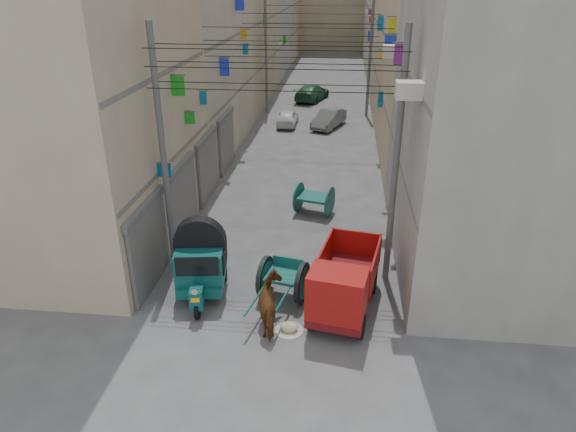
# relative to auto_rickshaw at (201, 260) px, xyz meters

# --- Properties ---
(ground) EXTENTS (140.00, 140.00, 0.00)m
(ground) POSITION_rel_auto_rickshaw_xyz_m (2.21, -4.57, -1.15)
(ground) COLOR #47484A
(ground) RESTS_ON ground
(building_row_left) EXTENTS (8.00, 62.00, 14.00)m
(building_row_left) POSITION_rel_auto_rickshaw_xyz_m (-5.79, 29.55, 5.31)
(building_row_left) COLOR #BBA98D
(building_row_left) RESTS_ON ground
(building_row_right) EXTENTS (8.00, 62.00, 14.00)m
(building_row_right) POSITION_rel_auto_rickshaw_xyz_m (10.20, 29.55, 5.31)
(building_row_right) COLOR #A09B96
(building_row_right) RESTS_ON ground
(shutters_left) EXTENTS (0.18, 14.40, 2.88)m
(shutters_left) POSITION_rel_auto_rickshaw_xyz_m (-1.71, 5.80, 0.34)
(shutters_left) COLOR #504F55
(shutters_left) RESTS_ON ground
(signboards) EXTENTS (8.22, 40.52, 5.67)m
(signboards) POSITION_rel_auto_rickshaw_xyz_m (2.20, 17.08, 2.28)
(signboards) COLOR red
(signboards) RESTS_ON ground
(ac_units) EXTENTS (0.70, 6.55, 3.35)m
(ac_units) POSITION_rel_auto_rickshaw_xyz_m (5.86, 3.09, 6.28)
(ac_units) COLOR beige
(ac_units) RESTS_ON ground
(utility_poles) EXTENTS (7.40, 22.20, 8.00)m
(utility_poles) POSITION_rel_auto_rickshaw_xyz_m (2.21, 12.43, 2.85)
(utility_poles) COLOR #575759
(utility_poles) RESTS_ON ground
(overhead_cables) EXTENTS (7.40, 22.52, 1.12)m
(overhead_cables) POSITION_rel_auto_rickshaw_xyz_m (2.21, 9.83, 5.62)
(overhead_cables) COLOR black
(overhead_cables) RESTS_ON ground
(auto_rickshaw) EXTENTS (1.85, 2.86, 1.95)m
(auto_rickshaw) POSITION_rel_auto_rickshaw_xyz_m (0.00, 0.00, 0.00)
(auto_rickshaw) COLOR black
(auto_rickshaw) RESTS_ON ground
(tonga_cart) EXTENTS (1.65, 3.03, 1.30)m
(tonga_cart) POSITION_rel_auto_rickshaw_xyz_m (2.57, -0.08, -0.48)
(tonga_cart) COLOR black
(tonga_cart) RESTS_ON ground
(mini_truck) EXTENTS (2.19, 3.77, 2.00)m
(mini_truck) POSITION_rel_auto_rickshaw_xyz_m (4.38, -0.90, -0.19)
(mini_truck) COLOR black
(mini_truck) RESTS_ON ground
(second_cart) EXTENTS (1.75, 1.63, 1.28)m
(second_cart) POSITION_rel_auto_rickshaw_xyz_m (3.12, 6.26, -0.47)
(second_cart) COLOR #12514C
(second_cart) RESTS_ON ground
(feed_sack) EXTENTS (0.51, 0.41, 0.26)m
(feed_sack) POSITION_rel_auto_rickshaw_xyz_m (2.92, -1.71, -1.02)
(feed_sack) COLOR beige
(feed_sack) RESTS_ON ground
(horse) EXTENTS (1.20, 1.87, 1.46)m
(horse) POSITION_rel_auto_rickshaw_xyz_m (2.44, -1.57, -0.42)
(horse) COLOR brown
(horse) RESTS_ON ground
(distant_car_white) EXTENTS (1.29, 3.14, 1.06)m
(distant_car_white) POSITION_rel_auto_rickshaw_xyz_m (0.49, 20.10, -0.62)
(distant_car_white) COLOR white
(distant_car_white) RESTS_ON ground
(distant_car_grey) EXTENTS (2.36, 3.76, 1.17)m
(distant_car_grey) POSITION_rel_auto_rickshaw_xyz_m (3.24, 19.91, -0.57)
(distant_car_grey) COLOR #575C5A
(distant_car_grey) RESTS_ON ground
(distant_car_green) EXTENTS (2.92, 4.64, 1.25)m
(distant_car_green) POSITION_rel_auto_rickshaw_xyz_m (1.58, 27.97, -0.52)
(distant_car_green) COLOR #1C5334
(distant_car_green) RESTS_ON ground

